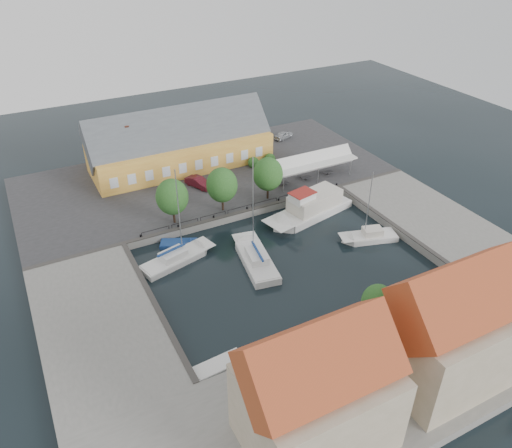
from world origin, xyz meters
The scene contains 18 objects.
ground centered at (0.00, 0.00, 0.00)m, with size 140.00×140.00×0.00m, color black.
north_quay centered at (0.00, 23.00, 0.50)m, with size 56.00×26.00×1.00m, color #2D2D30.
west_quay centered at (-22.00, -2.00, 0.50)m, with size 12.00×24.00×1.00m, color slate.
east_quay centered at (22.00, -2.00, 0.50)m, with size 12.00×24.00×1.00m, color slate.
south_bank centered at (0.00, -21.00, 0.50)m, with size 56.00×14.00×1.00m, color slate.
quay_edge_fittings centered at (0.02, 4.75, 1.06)m, with size 56.00×24.72×0.40m.
warehouse centered at (-2.60, 28.36, 4.43)m, with size 28.56×14.00×9.55m.
tent_canopy centered at (14.00, 14.50, 3.68)m, with size 14.00×4.00×2.83m.
quay_trees centered at (-2.00, 12.00, 4.88)m, with size 18.20×4.20×6.30m.
car_silver centered at (18.09, 29.93, 1.68)m, with size 1.61×4.00×1.36m, color #B0B3B8.
car_red centered at (-2.38, 19.81, 1.75)m, with size 1.60×4.58×1.51m, color #4F121A.
center_sailboat centered at (-2.97, 0.34, 0.36)m, with size 4.77×10.70×14.05m.
trawler centered at (8.92, 6.69, 1.02)m, with size 14.13×6.78×5.00m.
east_boat_b centered at (12.33, -1.96, 0.26)m, with size 7.76×4.46×10.32m.
west_boat_a centered at (-11.34, 5.03, 0.27)m, with size 9.91×5.05×12.61m.
launch_sw centered at (-13.65, -12.47, 0.09)m, with size 5.00×2.16×0.98m.
launch_nw centered at (-10.01, 8.19, 0.09)m, with size 4.96×3.69×0.88m.
townhouses centered at (1.93, -23.24, 5.82)m, with size 36.30×8.50×12.00m.
Camera 1 is at (-25.25, -42.39, 36.08)m, focal length 35.00 mm.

